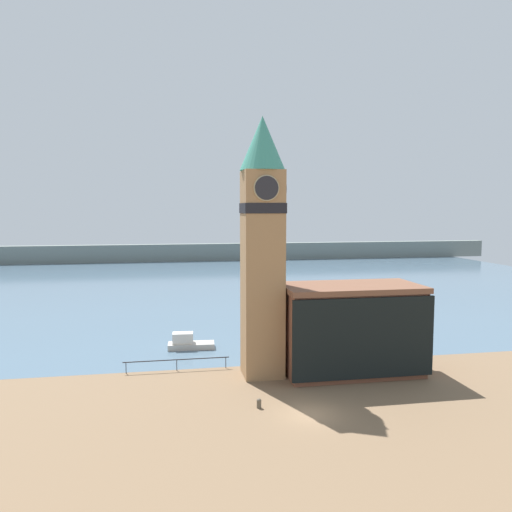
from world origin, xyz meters
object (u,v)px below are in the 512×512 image
mooring_bollard_near (259,403)px  pier_building (351,329)px  boat_near (188,343)px  clock_tower (262,240)px

mooring_bollard_near → pier_building: bearing=34.2°
pier_building → boat_near: (-14.55, 10.65, -3.50)m
clock_tower → mooring_bollard_near: 14.24m
pier_building → boat_near: pier_building is taller
clock_tower → mooring_bollard_near: size_ratio=31.59×
pier_building → mooring_bollard_near: pier_building is taller
pier_building → mooring_bollard_near: 12.57m
boat_near → mooring_bollard_near: size_ratio=6.92×
clock_tower → mooring_bollard_near: clock_tower is taller
clock_tower → pier_building: (8.23, -0.78, -8.24)m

